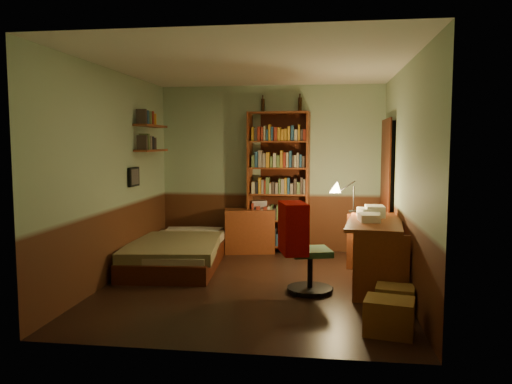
# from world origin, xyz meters

# --- Properties ---
(floor) EXTENTS (3.50, 4.00, 0.02)m
(floor) POSITION_xyz_m (0.00, 0.00, -0.01)
(floor) COLOR black
(floor) RESTS_ON ground
(ceiling) EXTENTS (3.50, 4.00, 0.02)m
(ceiling) POSITION_xyz_m (0.00, 0.00, 2.61)
(ceiling) COLOR silver
(ceiling) RESTS_ON wall_back
(wall_back) EXTENTS (3.50, 0.02, 2.60)m
(wall_back) POSITION_xyz_m (0.00, 2.01, 1.30)
(wall_back) COLOR #96B290
(wall_back) RESTS_ON ground
(wall_left) EXTENTS (0.02, 4.00, 2.60)m
(wall_left) POSITION_xyz_m (-1.76, 0.00, 1.30)
(wall_left) COLOR #96B290
(wall_left) RESTS_ON ground
(wall_right) EXTENTS (0.02, 4.00, 2.60)m
(wall_right) POSITION_xyz_m (1.76, 0.00, 1.30)
(wall_right) COLOR #96B290
(wall_right) RESTS_ON ground
(wall_front) EXTENTS (3.50, 0.02, 2.60)m
(wall_front) POSITION_xyz_m (0.00, -2.01, 1.30)
(wall_front) COLOR #96B290
(wall_front) RESTS_ON ground
(doorway) EXTENTS (0.06, 0.90, 2.00)m
(doorway) POSITION_xyz_m (1.72, 1.30, 1.00)
(doorway) COLOR black
(doorway) RESTS_ON ground
(door_trim) EXTENTS (0.02, 0.98, 2.08)m
(door_trim) POSITION_xyz_m (1.69, 1.30, 1.00)
(door_trim) COLOR #3B160A
(door_trim) RESTS_ON ground
(bed) EXTENTS (1.28, 2.19, 0.63)m
(bed) POSITION_xyz_m (-1.19, 0.84, 0.31)
(bed) COLOR #5B6C41
(bed) RESTS_ON ground
(dresser) EXTENTS (0.83, 0.53, 0.68)m
(dresser) POSITION_xyz_m (-0.31, 1.76, 0.34)
(dresser) COLOR brown
(dresser) RESTS_ON ground
(mini_stereo) EXTENTS (0.27, 0.24, 0.13)m
(mini_stereo) POSITION_xyz_m (-0.18, 1.89, 0.74)
(mini_stereo) COLOR #B2B2B7
(mini_stereo) RESTS_ON dresser
(bookshelf) EXTENTS (0.96, 0.37, 2.18)m
(bookshelf) POSITION_xyz_m (0.13, 1.85, 1.09)
(bookshelf) COLOR brown
(bookshelf) RESTS_ON ground
(bottle_left) EXTENTS (0.07, 0.07, 0.20)m
(bottle_left) POSITION_xyz_m (-0.13, 1.96, 2.29)
(bottle_left) COLOR black
(bottle_left) RESTS_ON bookshelf
(bottle_right) EXTENTS (0.06, 0.06, 0.22)m
(bottle_right) POSITION_xyz_m (0.45, 1.96, 2.29)
(bottle_right) COLOR black
(bottle_right) RESTS_ON bookshelf
(desk) EXTENTS (0.78, 1.54, 0.79)m
(desk) POSITION_xyz_m (1.44, 0.16, 0.40)
(desk) COLOR brown
(desk) RESTS_ON ground
(paper_stack) EXTENTS (0.26, 0.31, 0.11)m
(paper_stack) POSITION_xyz_m (1.37, 0.40, 0.85)
(paper_stack) COLOR silver
(paper_stack) RESTS_ON desk
(desk_lamp) EXTENTS (0.21, 0.21, 0.56)m
(desk_lamp) POSITION_xyz_m (1.23, 0.83, 1.07)
(desk_lamp) COLOR black
(desk_lamp) RESTS_ON desk
(office_chair) EXTENTS (0.59, 0.55, 0.99)m
(office_chair) POSITION_xyz_m (0.69, -0.22, 0.49)
(office_chair) COLOR #39643F
(office_chair) RESTS_ON ground
(red_jacket) EXTENTS (0.33, 0.52, 0.57)m
(red_jacket) POSITION_xyz_m (0.86, -0.23, 1.27)
(red_jacket) COLOR #B50600
(red_jacket) RESTS_ON office_chair
(wall_shelf_lower) EXTENTS (0.20, 0.90, 0.03)m
(wall_shelf_lower) POSITION_xyz_m (-1.64, 1.10, 1.60)
(wall_shelf_lower) COLOR brown
(wall_shelf_lower) RESTS_ON wall_left
(wall_shelf_upper) EXTENTS (0.20, 0.90, 0.03)m
(wall_shelf_upper) POSITION_xyz_m (-1.64, 1.10, 1.95)
(wall_shelf_upper) COLOR brown
(wall_shelf_upper) RESTS_ON wall_left
(framed_picture) EXTENTS (0.04, 0.32, 0.26)m
(framed_picture) POSITION_xyz_m (-1.72, 0.60, 1.25)
(framed_picture) COLOR black
(framed_picture) RESTS_ON wall_left
(cardboard_box_a) EXTENTS (0.49, 0.42, 0.32)m
(cardboard_box_a) POSITION_xyz_m (1.43, -1.40, 0.16)
(cardboard_box_a) COLOR olive
(cardboard_box_a) RESTS_ON ground
(cardboard_box_b) EXTENTS (0.42, 0.37, 0.26)m
(cardboard_box_b) POSITION_xyz_m (1.56, -0.79, 0.13)
(cardboard_box_b) COLOR olive
(cardboard_box_b) RESTS_ON ground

